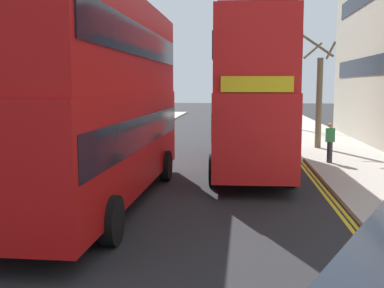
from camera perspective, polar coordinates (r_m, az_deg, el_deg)
The scene contains 9 objects.
sidewalk_right at distance 17.67m, azimuth 21.50°, elevation -3.84°, with size 4.00×80.00×0.14m, color #ADA89E.
sidewalk_left at distance 18.85m, azimuth -20.13°, elevation -3.12°, with size 4.00×80.00×0.14m, color #ADA89E.
kerb_line_outer at distance 15.30m, azimuth 15.92°, elevation -5.50°, with size 0.10×56.00×0.01m, color yellow.
kerb_line_inner at distance 15.27m, azimuth 15.32°, elevation -5.50°, with size 0.10×56.00×0.01m, color yellow.
double_decker_bus_away at distance 13.08m, azimuth -11.12°, elevation 5.93°, with size 2.90×10.84×5.64m.
double_decker_bus_oncoming at distance 18.62m, azimuth 6.94°, elevation 6.29°, with size 2.92×10.84×5.64m.
pedestrian_far at distance 20.00m, azimuth 16.27°, elevation 0.24°, with size 0.34×0.22×1.62m.
street_tree_near at distance 36.30m, azimuth 11.30°, elevation 6.34°, with size 1.70×1.65×5.79m.
street_tree_mid at distance 24.63m, azimuth 15.05°, elevation 5.61°, with size 1.69×1.89×5.60m.
Camera 1 is at (1.65, -0.69, 3.24)m, focal length 44.32 mm.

